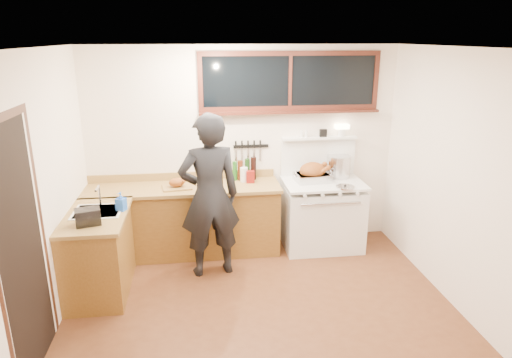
{
  "coord_description": "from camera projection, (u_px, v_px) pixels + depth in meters",
  "views": [
    {
      "loc": [
        -0.59,
        -4.02,
        2.7
      ],
      "look_at": [
        0.05,
        0.85,
        1.15
      ],
      "focal_mm": 32.0,
      "sensor_mm": 36.0,
      "label": 1
    }
  ],
  "objects": [
    {
      "name": "roast_turkey",
      "position": [
        313.0,
        173.0,
        5.88
      ],
      "size": [
        0.49,
        0.37,
        0.25
      ],
      "color": "silver",
      "rests_on": "vintage_stove"
    },
    {
      "name": "knife_strip",
      "position": [
        250.0,
        147.0,
        5.94
      ],
      "size": [
        0.46,
        0.03,
        0.28
      ],
      "color": "black",
      "rests_on": "room_shell"
    },
    {
      "name": "bottle_cluster",
      "position": [
        245.0,
        169.0,
        5.92
      ],
      "size": [
        0.31,
        0.07,
        0.3
      ],
      "color": "black",
      "rests_on": "counter_back"
    },
    {
      "name": "pot_lid",
      "position": [
        345.0,
        187.0,
        5.63
      ],
      "size": [
        0.28,
        0.28,
        0.04
      ],
      "color": "silver",
      "rests_on": "vintage_stove"
    },
    {
      "name": "toaster",
      "position": [
        88.0,
        217.0,
        4.52
      ],
      "size": [
        0.27,
        0.22,
        0.16
      ],
      "color": "black",
      "rests_on": "counter_left"
    },
    {
      "name": "saucepan",
      "position": [
        331.0,
        172.0,
        6.1
      ],
      "size": [
        0.18,
        0.29,
        0.12
      ],
      "color": "silver",
      "rests_on": "vintage_stove"
    },
    {
      "name": "man",
      "position": [
        210.0,
        196.0,
        5.17
      ],
      "size": [
        0.77,
        0.57,
        1.92
      ],
      "color": "black",
      "rests_on": "ground"
    },
    {
      "name": "stockpot",
      "position": [
        338.0,
        166.0,
        6.03
      ],
      "size": [
        0.32,
        0.32,
        0.29
      ],
      "color": "silver",
      "rests_on": "vintage_stove"
    },
    {
      "name": "counter_back",
      "position": [
        184.0,
        219.0,
        5.83
      ],
      "size": [
        2.44,
        0.64,
        1.0
      ],
      "color": "brown",
      "rests_on": "ground"
    },
    {
      "name": "left_doorway",
      "position": [
        23.0,
        250.0,
        3.59
      ],
      "size": [
        0.02,
        1.04,
        2.17
      ],
      "color": "black",
      "rests_on": "ground"
    },
    {
      "name": "ground_plane",
      "position": [
        262.0,
        311.0,
        4.69
      ],
      "size": [
        4.0,
        3.5,
        0.02
      ],
      "primitive_type": "cube",
      "color": "#522A15"
    },
    {
      "name": "sink_unit",
      "position": [
        98.0,
        216.0,
        4.89
      ],
      "size": [
        0.5,
        0.45,
        0.37
      ],
      "color": "white",
      "rests_on": "counter_left"
    },
    {
      "name": "room_shell",
      "position": [
        263.0,
        155.0,
        4.19
      ],
      "size": [
        4.1,
        3.6,
        2.65
      ],
      "color": "white",
      "rests_on": "ground"
    },
    {
      "name": "pitcher",
      "position": [
        244.0,
        175.0,
        5.85
      ],
      "size": [
        0.1,
        0.1,
        0.19
      ],
      "color": "white",
      "rests_on": "counter_back"
    },
    {
      "name": "cutting_board",
      "position": [
        177.0,
        184.0,
        5.61
      ],
      "size": [
        0.38,
        0.31,
        0.13
      ],
      "color": "olive",
      "rests_on": "counter_back"
    },
    {
      "name": "counter_left",
      "position": [
        99.0,
        253.0,
        4.93
      ],
      "size": [
        0.64,
        1.09,
        0.9
      ],
      "color": "brown",
      "rests_on": "ground"
    },
    {
      "name": "coffee_tin",
      "position": [
        250.0,
        177.0,
        5.82
      ],
      "size": [
        0.11,
        0.09,
        0.15
      ],
      "color": "maroon",
      "rests_on": "counter_back"
    },
    {
      "name": "back_window",
      "position": [
        290.0,
        88.0,
        5.77
      ],
      "size": [
        2.32,
        0.13,
        0.77
      ],
      "color": "black",
      "rests_on": "room_shell"
    },
    {
      "name": "soap_bottle",
      "position": [
        121.0,
        201.0,
        4.88
      ],
      "size": [
        0.12,
        0.12,
        0.21
      ],
      "color": "blue",
      "rests_on": "counter_left"
    },
    {
      "name": "vintage_stove",
      "position": [
        322.0,
        213.0,
        6.01
      ],
      "size": [
        1.02,
        0.74,
        1.59
      ],
      "color": "white",
      "rests_on": "ground"
    }
  ]
}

